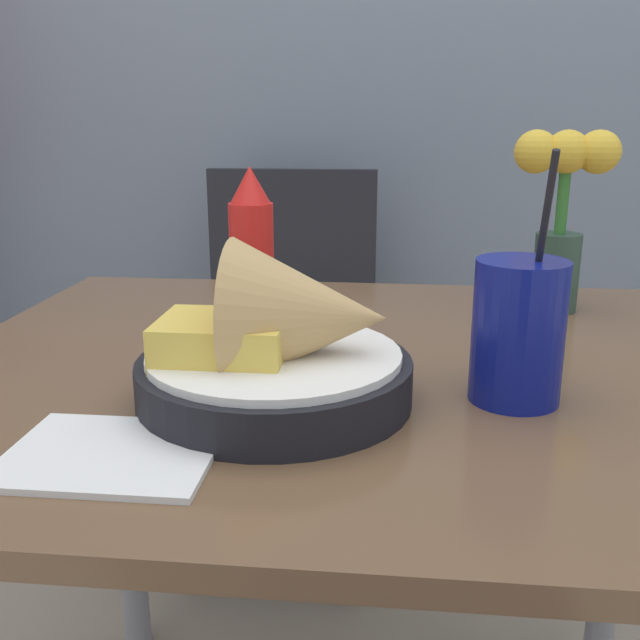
{
  "coord_description": "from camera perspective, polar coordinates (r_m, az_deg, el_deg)",
  "views": [
    {
      "loc": [
        0.04,
        -0.79,
        1.01
      ],
      "look_at": [
        -0.04,
        -0.04,
        0.79
      ],
      "focal_mm": 40.0,
      "sensor_mm": 36.0,
      "label": 1
    }
  ],
  "objects": [
    {
      "name": "ketchup_bottle",
      "position": [
        0.95,
        -5.48,
        5.44
      ],
      "size": [
        0.06,
        0.06,
        0.22
      ],
      "color": "red",
      "rests_on": "dining_table"
    },
    {
      "name": "dining_table",
      "position": [
        0.88,
        2.62,
        -9.94
      ],
      "size": [
        1.0,
        0.81,
        0.73
      ],
      "color": "brown",
      "rests_on": "ground_plane"
    },
    {
      "name": "food_basket",
      "position": [
        0.7,
        -2.75,
        -2.28
      ],
      "size": [
        0.28,
        0.28,
        0.17
      ],
      "color": "black",
      "rests_on": "dining_table"
    },
    {
      "name": "flower_vase",
      "position": [
        1.09,
        18.82,
        8.78
      ],
      "size": [
        0.15,
        0.07,
        0.26
      ],
      "color": "#2D4738",
      "rests_on": "dining_table"
    },
    {
      "name": "chair_far_window",
      "position": [
        1.68,
        -2.57,
        -0.78
      ],
      "size": [
        0.4,
        0.4,
        0.89
      ],
      "color": "black",
      "rests_on": "ground_plane"
    },
    {
      "name": "drink_cup",
      "position": [
        0.73,
        15.53,
        -1.23
      ],
      "size": [
        0.09,
        0.09,
        0.25
      ],
      "color": "navy",
      "rests_on": "dining_table"
    },
    {
      "name": "napkin",
      "position": [
        0.64,
        -16.33,
        -10.23
      ],
      "size": [
        0.18,
        0.14,
        0.01
      ],
      "color": "white",
      "rests_on": "dining_table"
    }
  ]
}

